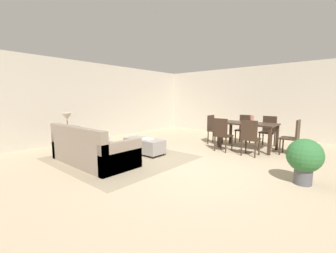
{
  "coord_description": "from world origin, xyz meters",
  "views": [
    {
      "loc": [
        2.56,
        -3.72,
        1.44
      ],
      "look_at": [
        -1.22,
        0.71,
        0.7
      ],
      "focal_mm": 23.08,
      "sensor_mm": 36.0,
      "label": 1
    }
  ],
  "objects_px": {
    "dining_chair_head_west": "(213,128)",
    "vase_centerpiece": "(252,119)",
    "dining_chair_near_right": "(250,136)",
    "dining_chair_far_right": "(268,129)",
    "ottoman_table": "(144,145)",
    "side_table": "(68,137)",
    "potted_plant": "(304,158)",
    "dining_table": "(248,126)",
    "book_on_ottoman": "(148,139)",
    "dining_chair_head_east": "(293,135)",
    "couch": "(92,150)",
    "table_lamp": "(67,117)",
    "dining_chair_near_left": "(222,133)",
    "dining_chair_far_left": "(244,127)"
  },
  "relations": [
    {
      "from": "dining_chair_far_right",
      "to": "book_on_ottoman",
      "type": "bearing_deg",
      "value": -123.65
    },
    {
      "from": "table_lamp",
      "to": "dining_table",
      "type": "height_order",
      "value": "table_lamp"
    },
    {
      "from": "vase_centerpiece",
      "to": "dining_chair_near_right",
      "type": "bearing_deg",
      "value": -72.84
    },
    {
      "from": "table_lamp",
      "to": "potted_plant",
      "type": "xyz_separation_m",
      "value": [
        5.23,
        1.56,
        -0.49
      ]
    },
    {
      "from": "table_lamp",
      "to": "dining_chair_head_east",
      "type": "relative_size",
      "value": 0.57
    },
    {
      "from": "ottoman_table",
      "to": "side_table",
      "type": "relative_size",
      "value": 2.06
    },
    {
      "from": "ottoman_table",
      "to": "dining_chair_near_left",
      "type": "distance_m",
      "value": 2.15
    },
    {
      "from": "dining_chair_near_right",
      "to": "dining_chair_head_east",
      "type": "xyz_separation_m",
      "value": [
        0.81,
        0.81,
        0.0
      ]
    },
    {
      "from": "couch",
      "to": "dining_chair_near_right",
      "type": "height_order",
      "value": "dining_chair_near_right"
    },
    {
      "from": "ottoman_table",
      "to": "dining_chair_far_right",
      "type": "relative_size",
      "value": 1.22
    },
    {
      "from": "dining_chair_near_left",
      "to": "side_table",
      "type": "bearing_deg",
      "value": -137.99
    },
    {
      "from": "dining_chair_near_right",
      "to": "dining_chair_far_right",
      "type": "xyz_separation_m",
      "value": [
        -0.0,
        1.56,
        0.0
      ]
    },
    {
      "from": "ottoman_table",
      "to": "vase_centerpiece",
      "type": "height_order",
      "value": "vase_centerpiece"
    },
    {
      "from": "dining_chair_head_east",
      "to": "vase_centerpiece",
      "type": "distance_m",
      "value": 1.11
    },
    {
      "from": "dining_chair_far_right",
      "to": "dining_chair_head_west",
      "type": "bearing_deg",
      "value": -153.25
    },
    {
      "from": "dining_table",
      "to": "book_on_ottoman",
      "type": "height_order",
      "value": "dining_table"
    },
    {
      "from": "dining_chair_far_right",
      "to": "potted_plant",
      "type": "relative_size",
      "value": 1.18
    },
    {
      "from": "table_lamp",
      "to": "dining_chair_far_right",
      "type": "relative_size",
      "value": 0.57
    },
    {
      "from": "couch",
      "to": "potted_plant",
      "type": "height_order",
      "value": "couch"
    },
    {
      "from": "table_lamp",
      "to": "dining_chair_far_left",
      "type": "xyz_separation_m",
      "value": [
        3.12,
        4.35,
        -0.43
      ]
    },
    {
      "from": "ottoman_table",
      "to": "vase_centerpiece",
      "type": "distance_m",
      "value": 3.13
    },
    {
      "from": "couch",
      "to": "vase_centerpiece",
      "type": "bearing_deg",
      "value": 58.68
    },
    {
      "from": "dining_chair_far_right",
      "to": "book_on_ottoman",
      "type": "height_order",
      "value": "dining_chair_far_right"
    },
    {
      "from": "dining_chair_near_right",
      "to": "vase_centerpiece",
      "type": "distance_m",
      "value": 0.9
    },
    {
      "from": "side_table",
      "to": "book_on_ottoman",
      "type": "bearing_deg",
      "value": 34.74
    },
    {
      "from": "dining_chair_head_west",
      "to": "vase_centerpiece",
      "type": "xyz_separation_m",
      "value": [
        1.24,
        -0.03,
        0.35
      ]
    },
    {
      "from": "couch",
      "to": "dining_table",
      "type": "distance_m",
      "value": 4.3
    },
    {
      "from": "dining_chair_far_left",
      "to": "potted_plant",
      "type": "height_order",
      "value": "dining_chair_far_left"
    },
    {
      "from": "side_table",
      "to": "dining_chair_far_left",
      "type": "relative_size",
      "value": 0.59
    },
    {
      "from": "vase_centerpiece",
      "to": "dining_chair_near_left",
      "type": "bearing_deg",
      "value": -123.38
    },
    {
      "from": "dining_chair_head_west",
      "to": "potted_plant",
      "type": "xyz_separation_m",
      "value": [
        2.84,
        -2.05,
        -0.06
      ]
    },
    {
      "from": "side_table",
      "to": "dining_chair_far_right",
      "type": "bearing_deg",
      "value": 48.4
    },
    {
      "from": "dining_chair_head_east",
      "to": "dining_chair_head_west",
      "type": "height_order",
      "value": "same"
    },
    {
      "from": "table_lamp",
      "to": "dining_table",
      "type": "distance_m",
      "value": 5.04
    },
    {
      "from": "side_table",
      "to": "potted_plant",
      "type": "relative_size",
      "value": 0.69
    },
    {
      "from": "couch",
      "to": "dining_chair_far_right",
      "type": "bearing_deg",
      "value": 60.85
    },
    {
      "from": "dining_chair_far_left",
      "to": "vase_centerpiece",
      "type": "relative_size",
      "value": 4.18
    },
    {
      "from": "dining_chair_head_east",
      "to": "table_lamp",
      "type": "bearing_deg",
      "value": -142.37
    },
    {
      "from": "potted_plant",
      "to": "dining_table",
      "type": "bearing_deg",
      "value": 130.0
    },
    {
      "from": "dining_chair_far_right",
      "to": "vase_centerpiece",
      "type": "bearing_deg",
      "value": -107.45
    },
    {
      "from": "dining_table",
      "to": "vase_centerpiece",
      "type": "relative_size",
      "value": 6.86
    },
    {
      "from": "dining_chair_head_west",
      "to": "vase_centerpiece",
      "type": "height_order",
      "value": "vase_centerpiece"
    },
    {
      "from": "dining_chair_near_left",
      "to": "book_on_ottoman",
      "type": "bearing_deg",
      "value": -130.16
    },
    {
      "from": "potted_plant",
      "to": "dining_chair_head_east",
      "type": "bearing_deg",
      "value": 105.14
    },
    {
      "from": "dining_table",
      "to": "dining_chair_near_right",
      "type": "bearing_deg",
      "value": -66.88
    },
    {
      "from": "dining_chair_head_east",
      "to": "vase_centerpiece",
      "type": "height_order",
      "value": "vase_centerpiece"
    },
    {
      "from": "dining_chair_near_right",
      "to": "dining_chair_far_right",
      "type": "height_order",
      "value": "same"
    },
    {
      "from": "dining_table",
      "to": "dining_chair_head_east",
      "type": "xyz_separation_m",
      "value": [
        1.15,
        0.01,
        -0.14
      ]
    },
    {
      "from": "dining_chair_head_east",
      "to": "potted_plant",
      "type": "xyz_separation_m",
      "value": [
        0.55,
        -2.04,
        -0.06
      ]
    },
    {
      "from": "dining_chair_head_east",
      "to": "dining_chair_head_west",
      "type": "relative_size",
      "value": 1.0
    }
  ]
}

